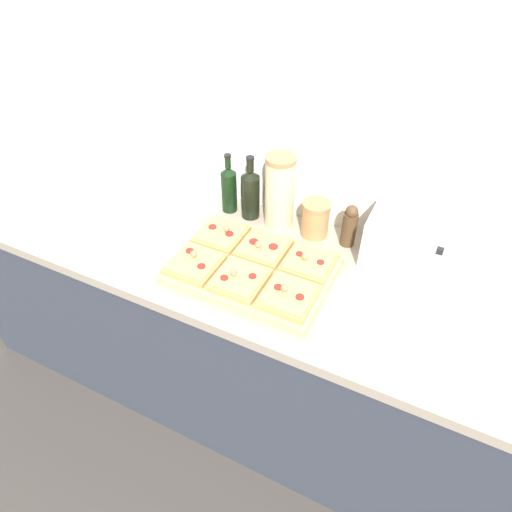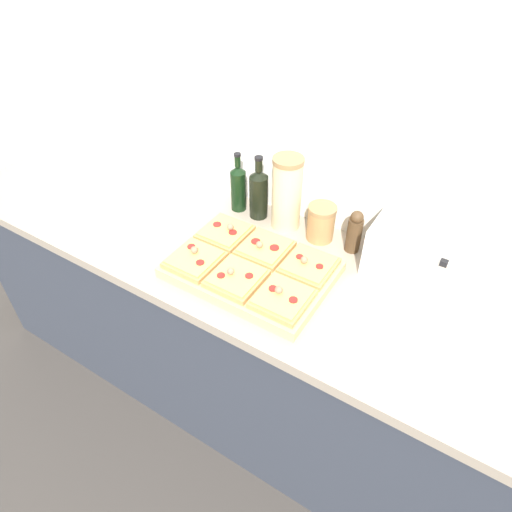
{
  "view_description": "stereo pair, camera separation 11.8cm",
  "coord_description": "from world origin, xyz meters",
  "px_view_note": "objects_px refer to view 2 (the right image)",
  "views": [
    {
      "loc": [
        0.58,
        -0.78,
        1.96
      ],
      "look_at": [
        0.06,
        0.28,
        0.95
      ],
      "focal_mm": 32.0,
      "sensor_mm": 36.0,
      "label": 1
    },
    {
      "loc": [
        0.68,
        -0.72,
        1.96
      ],
      "look_at": [
        0.06,
        0.28,
        0.95
      ],
      "focal_mm": 32.0,
      "sensor_mm": 36.0,
      "label": 2
    }
  ],
  "objects_px": {
    "wine_bottle": "(259,193)",
    "pepper_mill": "(354,232)",
    "grain_jar_tall": "(287,193)",
    "cutting_board": "(251,269)",
    "olive_oil_bottle": "(238,187)",
    "grain_jar_short": "(321,223)",
    "toaster_oven": "(404,251)"
  },
  "relations": [
    {
      "from": "olive_oil_bottle",
      "to": "wine_bottle",
      "type": "xyz_separation_m",
      "value": [
        0.1,
        0.0,
        0.01
      ]
    },
    {
      "from": "olive_oil_bottle",
      "to": "pepper_mill",
      "type": "height_order",
      "value": "olive_oil_bottle"
    },
    {
      "from": "olive_oil_bottle",
      "to": "grain_jar_tall",
      "type": "distance_m",
      "value": 0.22
    },
    {
      "from": "olive_oil_bottle",
      "to": "wine_bottle",
      "type": "bearing_deg",
      "value": 0.0
    },
    {
      "from": "wine_bottle",
      "to": "pepper_mill",
      "type": "relative_size",
      "value": 1.56
    },
    {
      "from": "grain_jar_tall",
      "to": "pepper_mill",
      "type": "xyz_separation_m",
      "value": [
        0.28,
        0.0,
        -0.07
      ]
    },
    {
      "from": "cutting_board",
      "to": "grain_jar_short",
      "type": "relative_size",
      "value": 3.81
    },
    {
      "from": "cutting_board",
      "to": "grain_jar_tall",
      "type": "xyz_separation_m",
      "value": [
        -0.04,
        0.31,
        0.13
      ]
    },
    {
      "from": "cutting_board",
      "to": "olive_oil_bottle",
      "type": "relative_size",
      "value": 2.15
    },
    {
      "from": "pepper_mill",
      "to": "toaster_oven",
      "type": "height_order",
      "value": "toaster_oven"
    },
    {
      "from": "cutting_board",
      "to": "toaster_oven",
      "type": "height_order",
      "value": "toaster_oven"
    },
    {
      "from": "olive_oil_bottle",
      "to": "toaster_oven",
      "type": "bearing_deg",
      "value": -2.02
    },
    {
      "from": "wine_bottle",
      "to": "grain_jar_tall",
      "type": "xyz_separation_m",
      "value": [
        0.12,
        0.0,
        0.04
      ]
    },
    {
      "from": "grain_jar_short",
      "to": "grain_jar_tall",
      "type": "bearing_deg",
      "value": 180.0
    },
    {
      "from": "grain_jar_tall",
      "to": "grain_jar_short",
      "type": "height_order",
      "value": "grain_jar_tall"
    },
    {
      "from": "wine_bottle",
      "to": "grain_jar_short",
      "type": "distance_m",
      "value": 0.27
    },
    {
      "from": "pepper_mill",
      "to": "cutting_board",
      "type": "bearing_deg",
      "value": -128.32
    },
    {
      "from": "pepper_mill",
      "to": "toaster_oven",
      "type": "xyz_separation_m",
      "value": [
        0.19,
        -0.02,
        0.01
      ]
    },
    {
      "from": "grain_jar_short",
      "to": "pepper_mill",
      "type": "xyz_separation_m",
      "value": [
        0.13,
        0.0,
        0.01
      ]
    },
    {
      "from": "grain_jar_short",
      "to": "toaster_oven",
      "type": "bearing_deg",
      "value": -4.33
    },
    {
      "from": "pepper_mill",
      "to": "olive_oil_bottle",
      "type": "bearing_deg",
      "value": -180.0
    },
    {
      "from": "cutting_board",
      "to": "wine_bottle",
      "type": "bearing_deg",
      "value": 117.74
    },
    {
      "from": "olive_oil_bottle",
      "to": "pepper_mill",
      "type": "distance_m",
      "value": 0.5
    },
    {
      "from": "wine_bottle",
      "to": "grain_jar_tall",
      "type": "relative_size",
      "value": 0.89
    },
    {
      "from": "cutting_board",
      "to": "grain_jar_short",
      "type": "distance_m",
      "value": 0.33
    },
    {
      "from": "wine_bottle",
      "to": "grain_jar_tall",
      "type": "height_order",
      "value": "grain_jar_tall"
    },
    {
      "from": "cutting_board",
      "to": "pepper_mill",
      "type": "relative_size",
      "value": 3.18
    },
    {
      "from": "cutting_board",
      "to": "wine_bottle",
      "type": "relative_size",
      "value": 2.04
    },
    {
      "from": "cutting_board",
      "to": "grain_jar_tall",
      "type": "distance_m",
      "value": 0.33
    },
    {
      "from": "pepper_mill",
      "to": "toaster_oven",
      "type": "bearing_deg",
      "value": -7.32
    },
    {
      "from": "olive_oil_bottle",
      "to": "grain_jar_tall",
      "type": "height_order",
      "value": "grain_jar_tall"
    },
    {
      "from": "grain_jar_short",
      "to": "toaster_oven",
      "type": "distance_m",
      "value": 0.32
    }
  ]
}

